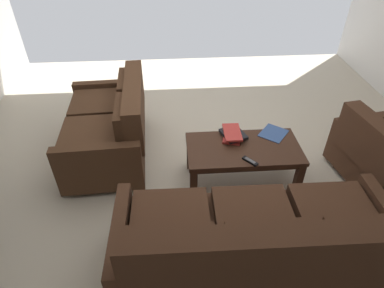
{
  "coord_description": "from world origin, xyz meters",
  "views": [
    {
      "loc": [
        0.33,
        2.74,
        2.42
      ],
      "look_at": [
        0.17,
        0.49,
        0.69
      ],
      "focal_mm": 30.5,
      "sensor_mm": 36.0,
      "label": 1
    }
  ],
  "objects": [
    {
      "name": "book_stack",
      "position": [
        -0.28,
        0.09,
        0.48
      ],
      "size": [
        0.28,
        0.31,
        0.07
      ],
      "color": "#C63833",
      "rests_on": "coffee_table"
    },
    {
      "name": "ground_plane",
      "position": [
        0.0,
        0.0,
        -0.0
      ],
      "size": [
        5.81,
        5.98,
        0.01
      ],
      "primitive_type": "cube",
      "color": "beige"
    },
    {
      "name": "tv_remote",
      "position": [
        -0.37,
        0.49,
        0.45
      ],
      "size": [
        0.14,
        0.15,
        0.02
      ],
      "color": "black",
      "rests_on": "coffee_table"
    },
    {
      "name": "loveseat_near",
      "position": [
        1.02,
        -0.3,
        0.37
      ],
      "size": [
        0.91,
        1.44,
        0.88
      ],
      "color": "black",
      "rests_on": "ground"
    },
    {
      "name": "coffee_table",
      "position": [
        -0.36,
        0.27,
        0.38
      ],
      "size": [
        1.12,
        0.58,
        0.44
      ],
      "color": "#3D2316",
      "rests_on": "ground"
    },
    {
      "name": "sofa_main",
      "position": [
        -0.25,
        1.33,
        0.37
      ],
      "size": [
        2.11,
        0.89,
        0.87
      ],
      "color": "black",
      "rests_on": "ground"
    },
    {
      "name": "loose_magazine",
      "position": [
        -0.71,
        0.06,
        0.45
      ],
      "size": [
        0.35,
        0.36,
        0.01
      ],
      "primitive_type": "cube",
      "rotation": [
        0.0,
        0.0,
        2.46
      ],
      "color": "#385693",
      "rests_on": "coffee_table"
    }
  ]
}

